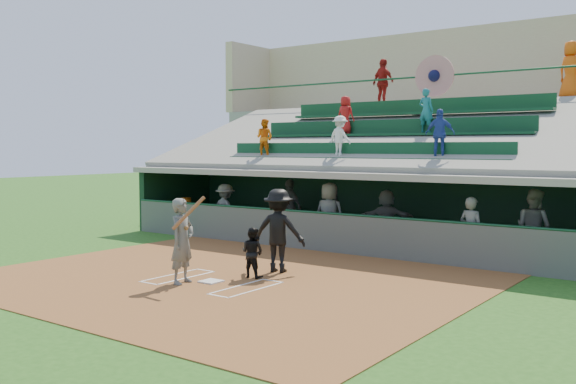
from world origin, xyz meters
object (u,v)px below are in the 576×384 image
Objects in this scene: home_plate at (211,281)px; white_table at (188,218)px; water_cooler at (186,203)px; batter_at_plate at (182,241)px; catcher at (252,252)px.

home_plate is 9.52m from white_table.
batter_at_plate is at bearing -45.34° from water_cooler.
home_plate is at bearing 48.05° from batter_at_plate.
batter_at_plate reaches higher than water_cooler.
catcher is 9.30m from water_cooler.
catcher is (0.41, 0.94, 0.56)m from home_plate.
home_plate is 0.37× the size of catcher.
water_cooler is at bearing -39.81° from catcher.
catcher is at bearing 59.43° from batter_at_plate.
batter_at_plate is 1.66m from catcher.
catcher is (0.83, 1.40, -0.37)m from batter_at_plate.
white_table is 0.57m from water_cooler.
catcher reaches higher than white_table.
water_cooler is (-7.14, 6.35, 0.94)m from home_plate.
catcher is 1.34× the size of white_table.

